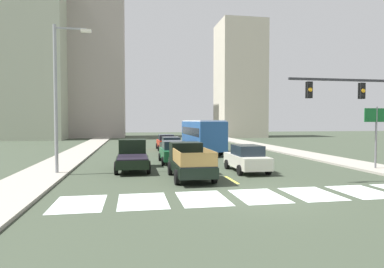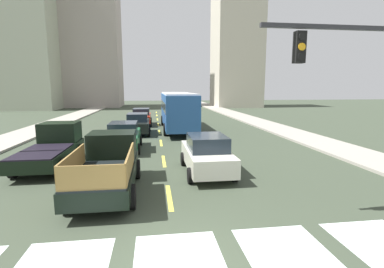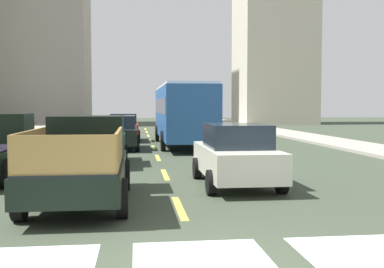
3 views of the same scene
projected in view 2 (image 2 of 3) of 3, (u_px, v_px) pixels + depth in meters
The scene contains 23 objects.
ground_plane at pixel (180, 268), 6.02m from camera, with size 160.00×160.00×0.00m, color #374131.
sidewalk_right at pixel (283, 130), 25.05m from camera, with size 3.01×110.00×0.15m, color gray.
sidewalk_left at pixel (21, 136), 22.17m from camera, with size 3.01×110.00×0.15m, color gray.
crosswalk_stripe_3 at pixel (180, 268), 6.02m from camera, with size 1.99×2.86×0.01m, color silver.
crosswalk_stripe_4 at pixel (292, 258), 6.36m from camera, with size 1.99×2.86×0.01m, color silver.
lane_dash_0 at pixel (169, 197), 9.93m from camera, with size 0.16×2.40×0.01m, color yellow.
lane_dash_1 at pixel (164, 161), 14.82m from camera, with size 0.16×2.40×0.01m, color yellow.
lane_dash_2 at pixel (161, 143), 19.71m from camera, with size 0.16×2.40×0.01m, color yellow.
lane_dash_3 at pixel (159, 132), 24.60m from camera, with size 0.16×2.40×0.01m, color yellow.
lane_dash_4 at pixel (158, 125), 29.49m from camera, with size 0.16×2.40×0.01m, color yellow.
lane_dash_5 at pixel (157, 119), 34.38m from camera, with size 0.16×2.40×0.01m, color yellow.
lane_dash_6 at pixel (157, 115), 39.27m from camera, with size 0.16×2.40×0.01m, color yellow.
lane_dash_7 at pixel (156, 112), 44.16m from camera, with size 0.16×2.40×0.01m, color yellow.
pickup_stakebed at pixel (109, 164), 10.66m from camera, with size 2.18×5.20×1.96m.
pickup_dark at pixel (53, 146), 14.02m from camera, with size 2.18×5.20×1.96m.
city_bus at pixel (177, 108), 25.40m from camera, with size 2.72×10.80×3.32m.
sedan_far at pixel (142, 117), 28.86m from camera, with size 2.02×4.40×1.72m.
sedan_near_left at pixel (207, 154), 12.66m from camera, with size 2.02×4.40×1.72m.
sedan_mid at pixel (124, 136), 17.30m from camera, with size 2.02×4.40×1.72m.
sedan_near_right at pixel (138, 124), 23.33m from camera, with size 2.02×4.40×1.72m.
tower_tall_centre at pixel (20, 22), 48.02m from camera, with size 10.99×8.88×29.41m, color #ACB39B.
block_mid_left at pixel (91, 17), 55.42m from camera, with size 10.50×9.69×34.90m, color #9F948B.
block_mid_right at pixel (236, 48), 56.17m from camera, with size 8.77×8.75×22.89m, color beige.
Camera 2 is at (-0.50, -5.47, 3.77)m, focal length 26.68 mm.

